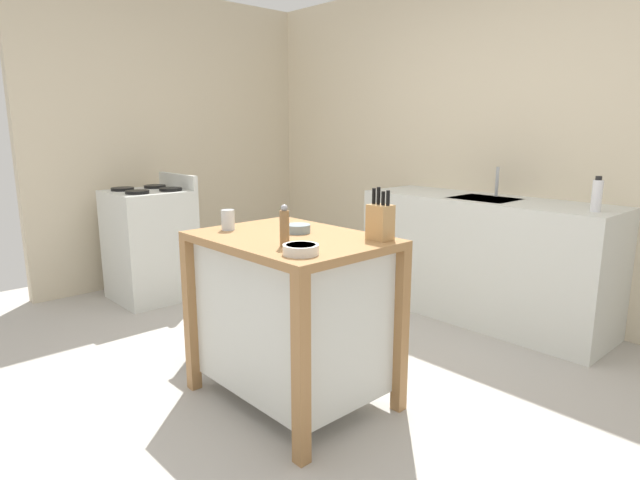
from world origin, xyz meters
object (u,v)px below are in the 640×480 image
object	(u,v)px
bottle_spray_cleaner	(597,195)
stove	(151,244)
pepper_grinder	(284,227)
trash_bin	(223,306)
kitchen_island	(291,310)
sink_faucet	(497,182)
bowl_ceramic_small	(298,228)
bowl_stoneware_deep	(301,249)
knife_block	(380,221)
drinking_cup	(228,220)

from	to	relation	value
bottle_spray_cleaner	stove	world-z (taller)	bottle_spray_cleaner
pepper_grinder	trash_bin	distance (m)	1.12
kitchen_island	sink_faucet	xyz separation A→B (m)	(0.01, 1.98, 0.52)
bowl_ceramic_small	trash_bin	bearing A→B (deg)	-176.92
pepper_grinder	sink_faucet	xyz separation A→B (m)	(-0.15, 2.15, 0.05)
bottle_spray_cleaner	bowl_stoneware_deep	bearing A→B (deg)	-103.06
bowl_ceramic_small	pepper_grinder	bearing A→B (deg)	-51.25
bottle_spray_cleaner	sink_faucet	bearing A→B (deg)	164.14
bowl_ceramic_small	stove	distance (m)	2.12
bowl_stoneware_deep	bottle_spray_cleaner	size ratio (longest dim) A/B	0.72
knife_block	bowl_stoneware_deep	bearing A→B (deg)	-93.73
kitchen_island	bowl_ceramic_small	world-z (taller)	bowl_ceramic_small
kitchen_island	knife_block	xyz separation A→B (m)	(0.36, 0.26, 0.48)
knife_block	sink_faucet	bearing A→B (deg)	101.67
bowl_ceramic_small	bowl_stoneware_deep	world-z (taller)	same
stove	drinking_cup	bearing A→B (deg)	-11.82
bottle_spray_cleaner	drinking_cup	bearing A→B (deg)	-120.89
bowl_stoneware_deep	stove	distance (m)	2.52
bowl_ceramic_small	drinking_cup	size ratio (longest dim) A/B	1.20
bowl_stoneware_deep	sink_faucet	size ratio (longest dim) A/B	0.71
bowl_ceramic_small	stove	size ratio (longest dim) A/B	0.12
knife_block	bottle_spray_cleaner	distance (m)	1.56
drinking_cup	bottle_spray_cleaner	distance (m)	2.21
knife_block	drinking_cup	size ratio (longest dim) A/B	2.36
pepper_grinder	bottle_spray_cleaner	bearing A→B (deg)	71.90
sink_faucet	bowl_stoneware_deep	bearing A→B (deg)	-81.58
bowl_ceramic_small	sink_faucet	size ratio (longest dim) A/B	0.58
trash_bin	stove	size ratio (longest dim) A/B	0.61
bowl_stoneware_deep	bottle_spray_cleaner	bearing A→B (deg)	76.94
bowl_ceramic_small	stove	bearing A→B (deg)	175.92
drinking_cup	stove	world-z (taller)	stove
bowl_stoneware_deep	pepper_grinder	bearing A→B (deg)	163.63
drinking_cup	stove	distance (m)	1.86
knife_block	trash_bin	xyz separation A→B (m)	(-1.09, -0.21, -0.66)
pepper_grinder	bottle_spray_cleaner	size ratio (longest dim) A/B	0.88
trash_bin	bottle_spray_cleaner	bearing A→B (deg)	48.51
kitchen_island	trash_bin	size ratio (longest dim) A/B	1.54
pepper_grinder	bottle_spray_cleaner	distance (m)	2.02
trash_bin	sink_faucet	bearing A→B (deg)	69.29
knife_block	drinking_cup	world-z (taller)	knife_block
kitchen_island	stove	size ratio (longest dim) A/B	0.94
trash_bin	stove	xyz separation A→B (m)	(-1.39, 0.18, 0.15)
knife_block	kitchen_island	bearing A→B (deg)	-144.90
bowl_stoneware_deep	stove	xyz separation A→B (m)	(-2.44, 0.45, -0.44)
knife_block	drinking_cup	distance (m)	0.81
bowl_ceramic_small	pepper_grinder	distance (m)	0.33
kitchen_island	drinking_cup	bearing A→B (deg)	-157.66
bowl_ceramic_small	bowl_stoneware_deep	xyz separation A→B (m)	(0.37, -0.30, 0.00)
drinking_cup	bowl_ceramic_small	bearing A→B (deg)	35.81
trash_bin	stove	distance (m)	1.41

